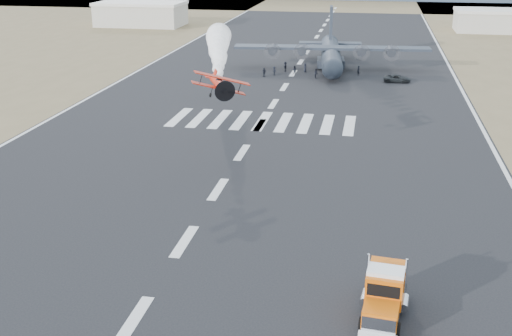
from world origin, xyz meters
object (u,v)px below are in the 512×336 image
(aerobatic_biplane, at_px, (219,84))
(crew_h, at_px, (295,70))
(hangar_right, at_px, (494,20))
(support_vehicle, at_px, (397,79))
(crew_b, at_px, (316,73))
(hangar_left, at_px, (141,14))
(crew_g, at_px, (358,71))
(transport_aircraft, at_px, (331,53))
(crew_c, at_px, (274,71))
(crew_f, at_px, (285,67))
(crew_e, at_px, (305,68))
(crew_a, at_px, (323,68))
(crew_d, at_px, (264,72))
(semi_truck, at_px, (385,292))

(aerobatic_biplane, relative_size, crew_h, 3.88)
(hangar_right, xyz_separation_m, crew_h, (-45.65, -66.90, -2.23))
(support_vehicle, height_order, crew_b, crew_b)
(hangar_left, height_order, crew_g, hangar_left)
(aerobatic_biplane, relative_size, transport_aircraft, 0.16)
(crew_c, bearing_deg, hangar_right, 83.97)
(crew_h, bearing_deg, crew_g, 40.30)
(crew_f, bearing_deg, crew_e, 89.73)
(crew_a, relative_size, crew_d, 1.12)
(hangar_right, distance_m, crew_b, 81.01)
(crew_g, bearing_deg, crew_b, -94.42)
(crew_c, xyz_separation_m, crew_h, (3.62, 1.50, -0.02))
(transport_aircraft, relative_size, crew_a, 20.16)
(crew_a, distance_m, crew_g, 6.84)
(crew_c, distance_m, crew_e, 6.65)
(semi_truck, bearing_deg, crew_c, 110.25)
(aerobatic_biplane, distance_m, crew_d, 49.29)
(crew_e, bearing_deg, crew_d, 107.87)
(crew_b, bearing_deg, crew_d, 71.32)
(hangar_left, height_order, crew_c, hangar_left)
(hangar_left, relative_size, support_vehicle, 5.23)
(aerobatic_biplane, distance_m, crew_c, 50.88)
(hangar_right, xyz_separation_m, crew_g, (-33.95, -65.90, -2.12))
(transport_aircraft, distance_m, crew_e, 7.03)
(support_vehicle, height_order, crew_a, crew_a)
(hangar_left, xyz_separation_m, aerobatic_biplane, (50.44, -113.56, 5.75))
(crew_g, bearing_deg, support_vehicle, 24.54)
(crew_b, bearing_deg, transport_aircraft, -31.86)
(semi_truck, distance_m, crew_a, 82.71)
(transport_aircraft, bearing_deg, support_vehicle, -47.51)
(crew_c, relative_size, crew_d, 0.96)
(hangar_left, xyz_separation_m, crew_d, (47.12, -65.09, -2.58))
(crew_d, bearing_deg, hangar_right, 82.47)
(crew_a, bearing_deg, crew_f, -23.77)
(transport_aircraft, distance_m, crew_d, 15.79)
(crew_b, height_order, crew_c, crew_b)
(crew_c, height_order, crew_f, crew_f)
(transport_aircraft, relative_size, support_vehicle, 7.97)
(transport_aircraft, xyz_separation_m, crew_a, (-1.06, -4.93, -1.85))
(crew_b, bearing_deg, crew_c, 59.70)
(crew_b, distance_m, crew_h, 5.05)
(crew_f, relative_size, crew_h, 1.17)
(hangar_right, height_order, semi_truck, hangar_right)
(crew_d, distance_m, crew_g, 17.45)
(support_vehicle, relative_size, crew_f, 2.58)
(crew_a, distance_m, crew_e, 3.40)
(crew_c, xyz_separation_m, crew_d, (-1.61, -1.69, 0.03))
(hangar_right, relative_size, support_vehicle, 4.37)
(semi_truck, bearing_deg, hangar_left, 121.93)
(transport_aircraft, xyz_separation_m, crew_c, (-9.75, -9.11, -1.98))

